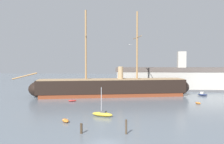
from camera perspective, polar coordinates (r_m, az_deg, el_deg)
ground_plane at (r=38.28m, az=-1.46°, el=-15.40°), size 400.00×400.00×0.00m
tall_ship at (r=86.27m, az=-0.04°, el=-3.37°), size 57.82×17.58×28.11m
dinghy_foreground_left at (r=51.66m, az=-10.14°, el=-10.38°), size 2.23×2.71×0.59m
sailboat_near_centre at (r=55.86m, az=-2.11°, el=-9.15°), size 4.92×2.94×6.14m
dinghy_alongside_bow at (r=76.52m, az=-8.68°, el=-6.21°), size 2.52×1.69×0.55m
dinghy_alongside_stern at (r=75.52m, az=18.29°, el=-6.44°), size 1.64×2.25×0.49m
motorboat_far_left at (r=99.16m, az=-15.43°, el=-4.08°), size 1.99×4.42×1.83m
motorboat_far_right at (r=93.08m, az=19.20°, el=-4.66°), size 3.39×2.77×1.33m
motorboat_distant_centre at (r=99.97m, az=3.83°, el=-3.95°), size 4.45×2.27×1.79m
mooring_piling_nearest at (r=43.34m, az=-6.72°, el=-12.15°), size 0.40×0.40×1.64m
mooring_piling_left_pair at (r=42.65m, az=3.12°, el=-11.88°), size 0.32×0.32×2.36m
dockside_warehouse_right at (r=108.97m, az=15.56°, el=-1.44°), size 59.28×14.47×15.54m
seagull_in_flight at (r=55.66m, az=3.87°, el=6.00°), size 1.22×0.84×0.14m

